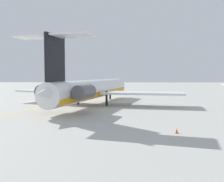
% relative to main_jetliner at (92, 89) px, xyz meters
% --- Properties ---
extents(ground, '(312.31, 312.31, 0.00)m').
position_rel_main_jetliner_xyz_m(ground, '(-5.14, -12.10, -3.54)').
color(ground, '#B7B5AD').
extents(main_jetliner, '(43.96, 39.34, 12.99)m').
position_rel_main_jetliner_xyz_m(main_jetliner, '(0.00, 0.00, 0.00)').
color(main_jetliner, white).
rests_on(main_jetliner, ground).
extents(ground_crew_near_nose, '(0.28, 0.39, 1.74)m').
position_rel_main_jetliner_xyz_m(ground_crew_near_nose, '(-27.01, -16.70, -2.44)').
color(ground_crew_near_nose, black).
rests_on(ground_crew_near_nose, ground).
extents(safety_cone_nose, '(0.40, 0.40, 0.55)m').
position_rel_main_jetliner_xyz_m(safety_cone_nose, '(25.97, 12.74, -3.27)').
color(safety_cone_nose, '#EA590F').
rests_on(safety_cone_nose, ground).
extents(safety_cone_wingtip, '(0.40, 0.40, 0.55)m').
position_rel_main_jetliner_xyz_m(safety_cone_wingtip, '(-25.63, -5.43, -3.27)').
color(safety_cone_wingtip, '#EA590F').
rests_on(safety_cone_wingtip, ground).
extents(taxiway_centreline, '(76.72, 19.92, 0.01)m').
position_rel_main_jetliner_xyz_m(taxiway_centreline, '(-1.21, -8.40, -3.54)').
color(taxiway_centreline, gold).
rests_on(taxiway_centreline, ground).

